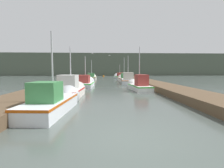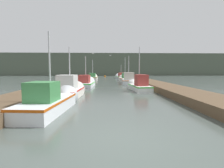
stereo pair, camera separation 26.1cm
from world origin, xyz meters
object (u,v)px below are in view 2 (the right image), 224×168
(fishing_boat_4, at_px, (129,80))
(seagull_1, at_px, (93,53))
(fishing_boat_2, at_px, (138,85))
(fishing_boat_3, at_px, (86,83))
(fishing_boat_5, at_px, (125,79))
(mooring_piling_1, at_px, (90,75))
(fishing_boat_1, at_px, (70,90))
(fishing_boat_7, at_px, (121,77))
(fishing_boat_6, at_px, (93,78))
(mooring_piling_2, at_px, (45,96))
(fishing_boat_0, at_px, (52,101))
(mooring_piling_0, at_px, (147,84))
(channel_buoy, at_px, (105,76))
(seagull_lead, at_px, (110,55))

(fishing_boat_4, xyz_separation_m, seagull_1, (-5.15, 0.46, 3.85))
(fishing_boat_2, bearing_deg, fishing_boat_3, 141.03)
(fishing_boat_5, bearing_deg, mooring_piling_1, 115.59)
(seagull_1, bearing_deg, fishing_boat_4, -162.07)
(fishing_boat_1, relative_size, fishing_boat_7, 0.72)
(fishing_boat_4, bearing_deg, fishing_boat_5, 96.73)
(fishing_boat_2, height_order, fishing_boat_7, fishing_boat_2)
(fishing_boat_6, distance_m, mooring_piling_2, 24.72)
(fishing_boat_1, height_order, mooring_piling_1, fishing_boat_1)
(fishing_boat_6, height_order, seagull_1, seagull_1)
(fishing_boat_2, xyz_separation_m, mooring_piling_2, (-6.74, -7.23, 0.07))
(fishing_boat_0, bearing_deg, fishing_boat_1, 94.09)
(fishing_boat_2, relative_size, fishing_boat_5, 1.01)
(mooring_piling_0, xyz_separation_m, mooring_piling_2, (-7.95, -8.68, 0.04))
(fishing_boat_7, xyz_separation_m, mooring_piling_1, (-7.19, 4.30, 0.17))
(fishing_boat_4, relative_size, fishing_boat_5, 1.19)
(fishing_boat_0, relative_size, seagull_1, 9.63)
(fishing_boat_5, xyz_separation_m, seagull_1, (-5.09, -3.88, 3.90))
(fishing_boat_4, bearing_deg, fishing_boat_2, -84.85)
(mooring_piling_2, bearing_deg, fishing_boat_7, 76.51)
(fishing_boat_6, distance_m, fishing_boat_7, 7.10)
(mooring_piling_1, relative_size, channel_buoy, 1.13)
(fishing_boat_7, height_order, mooring_piling_1, fishing_boat_7)
(fishing_boat_4, bearing_deg, fishing_boat_1, -110.44)
(fishing_boat_1, distance_m, mooring_piling_2, 3.24)
(fishing_boat_1, bearing_deg, mooring_piling_1, 95.37)
(fishing_boat_0, distance_m, mooring_piling_0, 12.22)
(fishing_boat_7, distance_m, mooring_piling_2, 29.49)
(seagull_1, bearing_deg, channel_buoy, -71.39)
(mooring_piling_2, xyz_separation_m, seagull_lead, (4.23, 16.90, 3.63))
(mooring_piling_0, xyz_separation_m, mooring_piling_1, (-8.26, 24.29, 0.10))
(fishing_boat_7, bearing_deg, fishing_boat_6, -151.39)
(fishing_boat_1, bearing_deg, fishing_boat_6, 92.71)
(fishing_boat_1, xyz_separation_m, fishing_boat_2, (5.92, 4.10, -0.08))
(fishing_boat_1, height_order, seagull_1, seagull_1)
(fishing_boat_0, xyz_separation_m, fishing_boat_6, (0.24, 25.90, -0.05))
(fishing_boat_7, distance_m, mooring_piling_0, 20.02)
(fishing_boat_0, xyz_separation_m, fishing_boat_5, (6.02, 20.84, -0.01))
(mooring_piling_0, distance_m, seagull_1, 10.21)
(seagull_lead, bearing_deg, mooring_piling_2, 142.16)
(seagull_lead, bearing_deg, fishing_boat_5, -66.70)
(mooring_piling_2, height_order, channel_buoy, mooring_piling_2)
(fishing_boat_7, bearing_deg, mooring_piling_0, -92.41)
(fishing_boat_5, bearing_deg, fishing_boat_4, -91.60)
(fishing_boat_6, xyz_separation_m, mooring_piling_2, (-1.00, -24.70, 0.11))
(seagull_lead, xyz_separation_m, seagull_1, (-2.54, -1.13, 0.19))
(fishing_boat_1, height_order, fishing_boat_4, fishing_boat_4)
(fishing_boat_6, bearing_deg, fishing_boat_0, -89.49)
(fishing_boat_4, bearing_deg, fishing_boat_7, 95.76)
(fishing_boat_5, bearing_deg, fishing_boat_0, -108.54)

